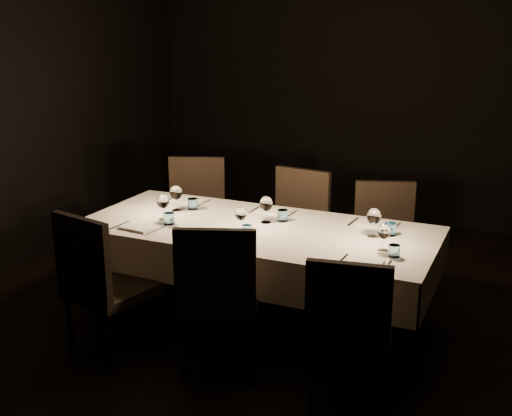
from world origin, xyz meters
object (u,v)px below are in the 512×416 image
at_px(chair_far_left, 196,212).
at_px(chair_far_center, 295,226).
at_px(dining_table, 256,237).
at_px(chair_near_center, 218,294).
at_px(chair_far_right, 385,239).
at_px(chair_near_right, 349,328).
at_px(chair_near_left, 100,280).

bearing_deg(chair_far_left, chair_far_center, -22.13).
bearing_deg(chair_far_left, dining_table, -60.24).
distance_m(chair_near_center, chair_far_center, 1.46).
relative_size(dining_table, chair_far_right, 2.61).
relative_size(dining_table, chair_near_center, 2.49).
bearing_deg(chair_near_right, chair_far_right, -93.06).
bearing_deg(chair_far_left, chair_near_left, -104.22).
height_order(chair_near_left, chair_far_center, chair_near_left).
bearing_deg(chair_near_left, chair_near_right, -165.73).
height_order(dining_table, chair_far_left, chair_far_left).
height_order(chair_near_center, chair_far_left, chair_far_left).
relative_size(chair_far_left, chair_far_right, 1.06).
bearing_deg(dining_table, chair_far_center, 88.21).
height_order(chair_near_right, chair_far_right, chair_far_right).
distance_m(dining_table, chair_far_center, 0.74).
height_order(dining_table, chair_far_center, chair_far_center).
relative_size(chair_near_center, chair_far_left, 0.99).
bearing_deg(chair_near_left, chair_far_left, -70.98).
distance_m(chair_near_left, chair_far_center, 1.75).
bearing_deg(chair_far_right, chair_far_center, 163.69).
distance_m(chair_near_left, chair_near_right, 1.65).
xyz_separation_m(chair_near_left, chair_far_center, (0.75, 1.58, -0.00)).
bearing_deg(chair_far_right, chair_near_right, -103.84).
relative_size(chair_near_left, chair_far_left, 0.99).
relative_size(chair_near_center, chair_near_right, 1.06).
xyz_separation_m(chair_near_center, chair_near_right, (0.85, -0.07, -0.03)).
height_order(chair_near_center, chair_far_center, chair_near_center).
distance_m(chair_near_left, chair_far_right, 2.20).
bearing_deg(dining_table, chair_near_left, -130.53).
xyz_separation_m(dining_table, chair_near_right, (0.92, -0.79, -0.16)).
xyz_separation_m(chair_far_left, chair_far_right, (1.67, 0.03, -0.03)).
bearing_deg(chair_far_right, chair_near_left, -152.29).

